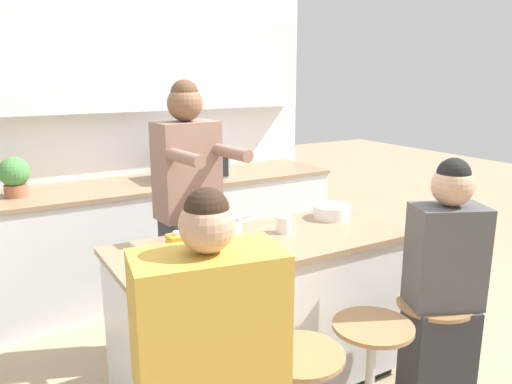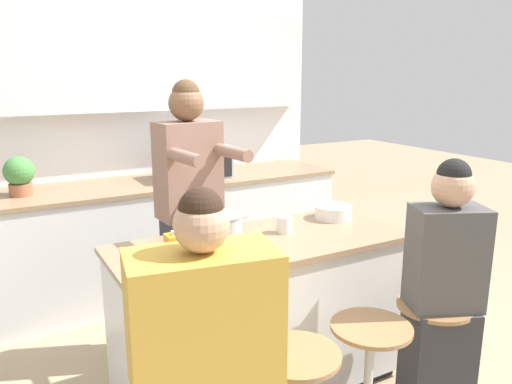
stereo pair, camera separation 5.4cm
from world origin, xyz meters
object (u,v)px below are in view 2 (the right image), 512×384
(bar_stool_rightmost, at_px, (431,355))
(microwave, at_px, (197,162))
(kitchen_island, at_px, (262,315))
(fruit_bowl, at_px, (333,212))
(bar_stool_center_right, at_px, (368,380))
(person_wrapped_blanket, at_px, (205,379))
(person_cooking, at_px, (190,223))
(juice_carton, at_px, (176,254))
(potted_plant, at_px, (19,175))
(person_seated_near, at_px, (442,304))
(coffee_cup_near, at_px, (284,224))
(cooking_pot, at_px, (224,226))

(bar_stool_rightmost, height_order, microwave, microwave)
(kitchen_island, relative_size, fruit_bowl, 7.09)
(kitchen_island, relative_size, bar_stool_center_right, 2.56)
(person_wrapped_blanket, xyz_separation_m, microwave, (0.89, 2.18, 0.41))
(person_cooking, bearing_deg, microwave, 60.16)
(person_wrapped_blanket, height_order, microwave, person_wrapped_blanket)
(person_cooking, relative_size, juice_carton, 8.71)
(person_cooking, height_order, potted_plant, person_cooking)
(kitchen_island, height_order, person_seated_near, person_seated_near)
(bar_stool_rightmost, bearing_deg, coffee_cup_near, 124.65)
(person_seated_near, relative_size, potted_plant, 4.94)
(potted_plant, bearing_deg, bar_stool_rightmost, -52.67)
(person_cooking, xyz_separation_m, microwave, (0.46, 0.99, 0.18))
(fruit_bowl, relative_size, juice_carton, 1.15)
(potted_plant, bearing_deg, coffee_cup_near, -51.53)
(bar_stool_rightmost, height_order, potted_plant, potted_plant)
(kitchen_island, relative_size, cooking_pot, 5.48)
(bar_stool_center_right, xyz_separation_m, person_seated_near, (0.44, -0.02, 0.29))
(bar_stool_rightmost, xyz_separation_m, microwave, (-0.37, 2.15, 0.71))
(coffee_cup_near, bearing_deg, kitchen_island, -162.16)
(person_wrapped_blanket, bearing_deg, bar_stool_center_right, 11.52)
(person_seated_near, xyz_separation_m, potted_plant, (-1.68, 2.22, 0.43))
(bar_stool_center_right, relative_size, person_seated_near, 0.46)
(kitchen_island, xyz_separation_m, person_wrapped_blanket, (-0.62, -0.65, 0.19))
(fruit_bowl, distance_m, microwave, 1.42)
(person_wrapped_blanket, xyz_separation_m, juice_carton, (0.07, 0.45, 0.34))
(fruit_bowl, bearing_deg, person_wrapped_blanket, -146.63)
(person_cooking, height_order, person_wrapped_blanket, person_cooking)
(bar_stool_rightmost, bearing_deg, fruit_bowl, 94.19)
(person_seated_near, bearing_deg, bar_stool_center_right, -157.99)
(bar_stool_rightmost, bearing_deg, bar_stool_center_right, -178.99)
(bar_stool_rightmost, bearing_deg, person_wrapped_blanket, -178.62)
(kitchen_island, bearing_deg, bar_stool_rightmost, -44.11)
(potted_plant, bearing_deg, juice_carton, -75.05)
(potted_plant, bearing_deg, person_wrapped_blanket, -79.61)
(juice_carton, bearing_deg, fruit_bowl, 16.75)
(microwave, bearing_deg, person_wrapped_blanket, -112.33)
(person_cooking, xyz_separation_m, juice_carton, (-0.37, -0.73, 0.11))
(cooking_pot, bearing_deg, potted_plant, 121.39)
(coffee_cup_near, bearing_deg, cooking_pot, 166.00)
(kitchen_island, relative_size, person_seated_near, 1.17)
(person_cooking, bearing_deg, bar_stool_center_right, -75.55)
(cooking_pot, relative_size, potted_plant, 1.06)
(bar_stool_center_right, distance_m, coffee_cup_near, 0.90)
(person_cooking, distance_m, fruit_bowl, 0.87)
(juice_carton, xyz_separation_m, potted_plant, (-0.47, 1.77, 0.09))
(bar_stool_rightmost, distance_m, cooking_pot, 1.26)
(bar_stool_rightmost, bearing_deg, juice_carton, 160.64)
(bar_stool_rightmost, xyz_separation_m, fruit_bowl, (-0.06, 0.76, 0.58))
(person_seated_near, xyz_separation_m, coffee_cup_near, (-0.48, 0.71, 0.29))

